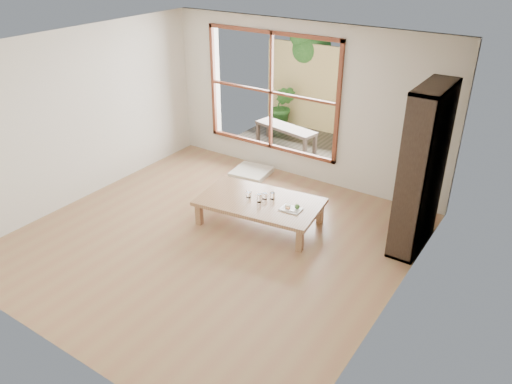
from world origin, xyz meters
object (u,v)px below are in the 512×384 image
bookshelf (422,170)px  garden_bench (286,130)px  low_table (260,203)px  food_tray (292,208)px

bookshelf → garden_bench: size_ratio=1.64×
low_table → bookshelf: bookshelf is taller
bookshelf → garden_bench: (-3.16, 1.97, -0.73)m
low_table → food_tray: size_ratio=6.22×
low_table → bookshelf: size_ratio=0.84×
food_tray → garden_bench: size_ratio=0.22×
low_table → food_tray: 0.53m
low_table → garden_bench: (-1.16, 2.68, 0.04)m
food_tray → garden_bench: bearing=118.9°
low_table → garden_bench: bearing=105.7°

